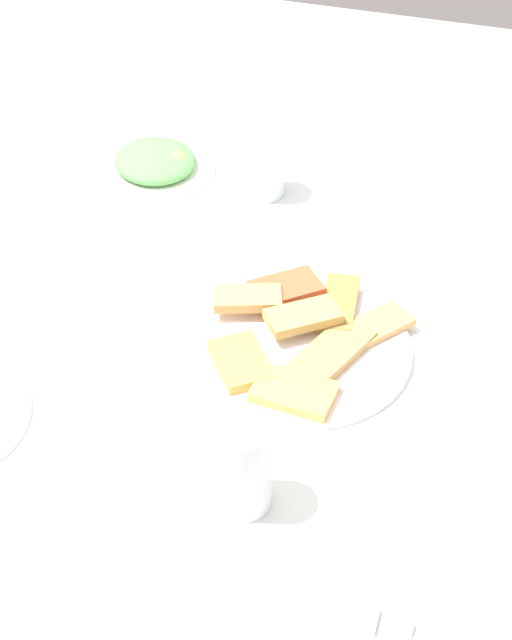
% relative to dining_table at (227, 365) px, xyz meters
% --- Properties ---
extents(ground_plane, '(6.00, 6.00, 0.00)m').
position_rel_dining_table_xyz_m(ground_plane, '(0.00, 0.00, -0.68)').
color(ground_plane, '#ABA9A9').
extents(dining_table, '(1.21, 0.94, 0.75)m').
position_rel_dining_table_xyz_m(dining_table, '(0.00, 0.00, 0.00)').
color(dining_table, white).
rests_on(dining_table, ground_plane).
extents(pide_platter, '(0.31, 0.30, 0.04)m').
position_rel_dining_table_xyz_m(pide_platter, '(-0.01, -0.12, 0.09)').
color(pide_platter, white).
rests_on(pide_platter, dining_table).
extents(salad_plate_greens, '(0.21, 0.21, 0.04)m').
position_rel_dining_table_xyz_m(salad_plate_greens, '(0.36, 0.26, 0.09)').
color(salad_plate_greens, white).
rests_on(salad_plate_greens, dining_table).
extents(soda_can, '(0.09, 0.09, 0.12)m').
position_rel_dining_table_xyz_m(soda_can, '(-0.29, -0.13, 0.14)').
color(soda_can, silver).
rests_on(soda_can, dining_table).
extents(drinking_glass, '(0.07, 0.07, 0.11)m').
position_rel_dining_table_xyz_m(drinking_glass, '(0.35, 0.06, 0.13)').
color(drinking_glass, silver).
rests_on(drinking_glass, dining_table).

